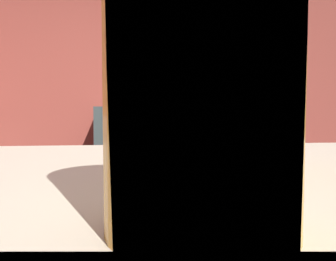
{
  "coord_description": "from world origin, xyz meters",
  "views": [
    {
      "loc": [
        -0.16,
        -1.24,
        1.14
      ],
      "look_at": [
        -0.1,
        -0.75,
        1.11
      ],
      "focal_mm": 32.21,
      "sensor_mm": 36.0,
      "label": 1
    }
  ],
  "objects_px": {
    "mixing_bowl": "(166,146)",
    "bottle_soy": "(135,97)",
    "bottle_hot_sauce": "(159,98)",
    "pint_glass_near": "(222,81)",
    "pint_glass_far": "(201,66)",
    "chefs_knife": "(247,151)",
    "bottle_vinegar": "(115,99)",
    "knife_block": "(281,132)",
    "bartender": "(222,147)"
  },
  "relations": [
    {
      "from": "bottle_hot_sauce",
      "to": "pint_glass_far",
      "type": "bearing_deg",
      "value": -94.13
    },
    {
      "from": "pint_glass_far",
      "to": "bottle_hot_sauce",
      "type": "bearing_deg",
      "value": 85.87
    },
    {
      "from": "mixing_bowl",
      "to": "bottle_hot_sauce",
      "type": "relative_size",
      "value": 0.8
    },
    {
      "from": "chefs_knife",
      "to": "bottle_vinegar",
      "type": "bearing_deg",
      "value": 113.86
    },
    {
      "from": "pint_glass_far",
      "to": "bottle_vinegar",
      "type": "relative_size",
      "value": 0.64
    },
    {
      "from": "mixing_bowl",
      "to": "pint_glass_far",
      "type": "bearing_deg",
      "value": -95.21
    },
    {
      "from": "bottle_soy",
      "to": "pint_glass_far",
      "type": "bearing_deg",
      "value": -89.4
    },
    {
      "from": "knife_block",
      "to": "bottle_vinegar",
      "type": "distance_m",
      "value": 1.75
    },
    {
      "from": "knife_block",
      "to": "mixing_bowl",
      "type": "distance_m",
      "value": 0.79
    },
    {
      "from": "bottle_vinegar",
      "to": "bottle_soy",
      "type": "bearing_deg",
      "value": -19.05
    },
    {
      "from": "bartender",
      "to": "pint_glass_near",
      "type": "height_order",
      "value": "bartender"
    },
    {
      "from": "mixing_bowl",
      "to": "bottle_vinegar",
      "type": "height_order",
      "value": "bottle_vinegar"
    },
    {
      "from": "knife_block",
      "to": "pint_glass_far",
      "type": "xyz_separation_m",
      "value": [
        -0.95,
        -1.81,
        0.13
      ]
    },
    {
      "from": "chefs_knife",
      "to": "pint_glass_near",
      "type": "distance_m",
      "value": 1.61
    },
    {
      "from": "pint_glass_far",
      "to": "bottle_soy",
      "type": "distance_m",
      "value": 2.99
    },
    {
      "from": "pint_glass_near",
      "to": "bottle_soy",
      "type": "relative_size",
      "value": 0.62
    },
    {
      "from": "mixing_bowl",
      "to": "bottle_soy",
      "type": "distance_m",
      "value": 1.31
    },
    {
      "from": "bartender",
      "to": "knife_block",
      "type": "bearing_deg",
      "value": -58.99
    },
    {
      "from": "pint_glass_far",
      "to": "bottle_hot_sauce",
      "type": "relative_size",
      "value": 0.51
    },
    {
      "from": "bartender",
      "to": "mixing_bowl",
      "type": "relative_size",
      "value": 8.43
    },
    {
      "from": "knife_block",
      "to": "mixing_bowl",
      "type": "relative_size",
      "value": 1.36
    },
    {
      "from": "bottle_vinegar",
      "to": "bottle_soy",
      "type": "distance_m",
      "value": 0.22
    },
    {
      "from": "bottle_vinegar",
      "to": "bottle_soy",
      "type": "xyz_separation_m",
      "value": [
        0.21,
        -0.07,
        0.02
      ]
    },
    {
      "from": "knife_block",
      "to": "bottle_soy",
      "type": "bearing_deg",
      "value": 129.72
    },
    {
      "from": "knife_block",
      "to": "pint_glass_far",
      "type": "bearing_deg",
      "value": -117.65
    },
    {
      "from": "bottle_vinegar",
      "to": "bottle_hot_sauce",
      "type": "xyz_separation_m",
      "value": [
        0.47,
        0.04,
        0.02
      ]
    },
    {
      "from": "mixing_bowl",
      "to": "bottle_hot_sauce",
      "type": "distance_m",
      "value": 1.4
    },
    {
      "from": "mixing_bowl",
      "to": "bottle_hot_sauce",
      "type": "height_order",
      "value": "bottle_hot_sauce"
    },
    {
      "from": "mixing_bowl",
      "to": "chefs_knife",
      "type": "bearing_deg",
      "value": -11.83
    },
    {
      "from": "bartender",
      "to": "chefs_knife",
      "type": "bearing_deg",
      "value": -48.16
    },
    {
      "from": "pint_glass_far",
      "to": "bartender",
      "type": "bearing_deg",
      "value": 73.36
    },
    {
      "from": "mixing_bowl",
      "to": "bottle_vinegar",
      "type": "xyz_separation_m",
      "value": [
        -0.4,
        1.31,
        0.35
      ]
    },
    {
      "from": "mixing_bowl",
      "to": "pint_glass_near",
      "type": "relative_size",
      "value": 1.31
    },
    {
      "from": "mixing_bowl",
      "to": "pint_glass_near",
      "type": "bearing_deg",
      "value": -93.76
    },
    {
      "from": "chefs_knife",
      "to": "bottle_soy",
      "type": "xyz_separation_m",
      "value": [
        -0.68,
        1.34,
        0.4
      ]
    },
    {
      "from": "knife_block",
      "to": "pint_glass_near",
      "type": "height_order",
      "value": "pint_glass_near"
    },
    {
      "from": "chefs_knife",
      "to": "pint_glass_far",
      "type": "bearing_deg",
      "value": -119.81
    },
    {
      "from": "bottle_soy",
      "to": "bottle_hot_sauce",
      "type": "xyz_separation_m",
      "value": [
        0.25,
        0.11,
        0.0
      ]
    },
    {
      "from": "bottle_vinegar",
      "to": "bottle_hot_sauce",
      "type": "bearing_deg",
      "value": 4.5
    },
    {
      "from": "chefs_knife",
      "to": "pint_glass_far",
      "type": "height_order",
      "value": "pint_glass_far"
    },
    {
      "from": "bartender",
      "to": "mixing_bowl",
      "type": "bearing_deg",
      "value": 8.63
    },
    {
      "from": "mixing_bowl",
      "to": "pint_glass_far",
      "type": "xyz_separation_m",
      "value": [
        -0.16,
        -1.74,
        0.21
      ]
    },
    {
      "from": "pint_glass_near",
      "to": "pint_glass_far",
      "type": "relative_size",
      "value": 1.2
    },
    {
      "from": "bottle_soy",
      "to": "chefs_knife",
      "type": "bearing_deg",
      "value": -63.21
    },
    {
      "from": "pint_glass_near",
      "to": "bottle_hot_sauce",
      "type": "height_order",
      "value": "bottle_hot_sauce"
    },
    {
      "from": "pint_glass_far",
      "to": "bottle_hot_sauce",
      "type": "distance_m",
      "value": 3.1
    },
    {
      "from": "pint_glass_far",
      "to": "bottle_soy",
      "type": "height_order",
      "value": "bottle_soy"
    },
    {
      "from": "knife_block",
      "to": "bottle_hot_sauce",
      "type": "relative_size",
      "value": 1.08
    },
    {
      "from": "knife_block",
      "to": "bottle_hot_sauce",
      "type": "bearing_deg",
      "value": 119.34
    },
    {
      "from": "knife_block",
      "to": "chefs_knife",
      "type": "xyz_separation_m",
      "value": [
        -0.3,
        -0.17,
        -0.1
      ]
    }
  ]
}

